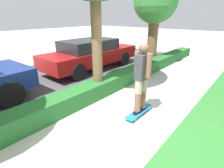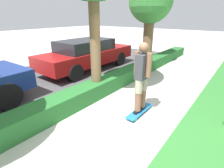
# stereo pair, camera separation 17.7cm
# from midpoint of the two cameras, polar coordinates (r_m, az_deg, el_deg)

# --- Properties ---
(ground_plane) EXTENTS (60.00, 60.00, 0.00)m
(ground_plane) POSITION_cam_midpoint_polar(r_m,az_deg,el_deg) (4.27, 5.45, -12.84)
(ground_plane) COLOR #BCB7AD
(street_asphalt) EXTENTS (17.42, 5.00, 0.01)m
(street_asphalt) POSITION_cam_midpoint_polar(r_m,az_deg,el_deg) (7.23, -22.93, 0.41)
(street_asphalt) COLOR #474749
(street_asphalt) RESTS_ON ground_plane
(hedge_row) EXTENTS (17.42, 0.60, 0.48)m
(hedge_row) POSITION_cam_midpoint_polar(r_m,az_deg,el_deg) (5.09, -9.38, -3.89)
(hedge_row) COLOR #236028
(hedge_row) RESTS_ON ground_plane
(skateboard) EXTENTS (1.03, 0.24, 0.09)m
(skateboard) POSITION_cam_midpoint_polar(r_m,az_deg,el_deg) (4.64, 10.07, -8.91)
(skateboard) COLOR #1E6BAD
(skateboard) RESTS_ON ground_plane
(skater_person) EXTENTS (0.51, 0.45, 1.75)m
(skater_person) POSITION_cam_midpoint_polar(r_m,az_deg,el_deg) (4.24, 10.89, 2.23)
(skater_person) COLOR black
(skater_person) RESTS_ON skateboard
(tree_far) EXTENTS (2.05, 2.05, 4.06)m
(tree_far) POSITION_cam_midpoint_polar(r_m,az_deg,el_deg) (9.14, 14.59, 24.15)
(tree_far) COLOR brown
(tree_far) RESTS_ON ground_plane
(parked_car_middle) EXTENTS (4.79, 1.78, 1.38)m
(parked_car_middle) POSITION_cam_midpoint_polar(r_m,az_deg,el_deg) (8.27, -6.24, 9.88)
(parked_car_middle) COLOR maroon
(parked_car_middle) RESTS_ON ground_plane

